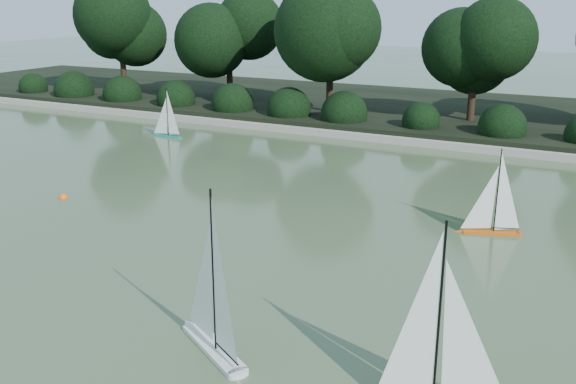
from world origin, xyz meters
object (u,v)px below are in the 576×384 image
(sailboat_white_a, at_px, (208,321))
(sailboat_orange, at_px, (487,219))
(race_buoy, at_px, (63,198))
(sailboat_white_b, at_px, (453,380))
(sailboat_teal, at_px, (165,128))

(sailboat_white_a, relative_size, sailboat_orange, 1.31)
(sailboat_orange, height_order, race_buoy, sailboat_orange)
(sailboat_white_b, height_order, race_buoy, sailboat_white_b)
(sailboat_white_b, bearing_deg, sailboat_orange, 96.90)
(sailboat_white_b, bearing_deg, race_buoy, 158.75)
(sailboat_teal, xyz_separation_m, race_buoy, (1.66, -5.23, -0.22))
(sailboat_white_a, xyz_separation_m, sailboat_orange, (1.98, 4.83, -0.07))
(race_buoy, bearing_deg, sailboat_orange, 12.93)
(sailboat_white_b, relative_size, sailboat_teal, 1.39)
(sailboat_white_a, bearing_deg, sailboat_teal, 129.83)
(sailboat_orange, distance_m, race_buoy, 7.50)
(sailboat_orange, bearing_deg, race_buoy, -167.07)
(sailboat_white_a, distance_m, race_buoy, 6.20)
(sailboat_teal, distance_m, race_buoy, 5.49)
(sailboat_white_b, xyz_separation_m, sailboat_orange, (-0.57, 4.75, -0.06))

